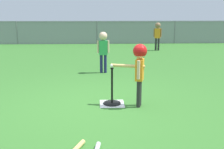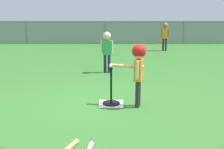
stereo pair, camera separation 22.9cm
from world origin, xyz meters
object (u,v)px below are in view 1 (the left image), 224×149
Objects in this scene: batter_child at (139,62)px; baseball_on_tee at (112,66)px; fielder_near_left at (158,33)px; fielder_deep_center at (103,47)px; spare_bat_wood at (76,149)px; batting_tee at (112,98)px.

baseball_on_tee is at bearing 163.32° from batter_child.
fielder_near_left is 1.05× the size of fielder_deep_center.
batter_child is 2.00m from spare_bat_wood.
batting_tee is 0.57× the size of fielder_near_left.
spare_bat_wood is (-2.74, -8.46, -0.72)m from fielder_near_left.
batting_tee is 1.16× the size of spare_bat_wood.
batter_child is 2.77m from fielder_deep_center.
spare_bat_wood is at bearing -107.95° from fielder_near_left.
spare_bat_wood is (-0.51, -1.71, -0.08)m from batting_tee.
batting_tee is 7.14m from fielder_near_left.
fielder_near_left reaches higher than batting_tee.
fielder_deep_center reaches higher than spare_bat_wood.
batting_tee is 1.78m from spare_bat_wood.
baseball_on_tee is 2.57m from fielder_deep_center.
baseball_on_tee is 0.13× the size of spare_bat_wood.
baseball_on_tee is at bearing -87.32° from fielder_deep_center.
fielder_near_left reaches higher than batter_child.
fielder_near_left is (2.23, 6.75, 0.04)m from baseball_on_tee.
fielder_deep_center is at bearing 92.68° from batting_tee.
batting_tee is at bearing 73.24° from spare_bat_wood.
spare_bat_wood is at bearing -106.76° from baseball_on_tee.
batter_child and fielder_deep_center have the same top height.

